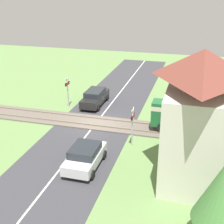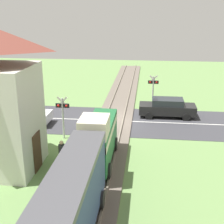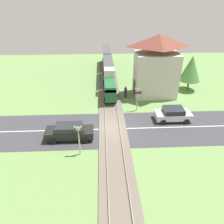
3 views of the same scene
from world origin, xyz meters
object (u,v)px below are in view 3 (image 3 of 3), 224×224
Objects in this scene: car_near_crossing at (69,132)px; train at (108,67)px; crossing_signal_west_approach at (79,136)px; pedestrian_by_station at (126,92)px; car_far_side at (173,114)px; station_building at (156,67)px; crossing_signal_east_approach at (137,96)px.

train is at bearing 75.53° from car_near_crossing.
crossing_signal_west_approach reaches higher than pedestrian_by_station.
car_near_crossing is 2.95× the size of pedestrian_by_station.
crossing_signal_west_approach reaches higher than car_far_side.
station_building is (8.94, 11.83, 1.94)m from crossing_signal_west_approach.
car_near_crossing is at bearing -136.64° from station_building.
crossing_signal_west_approach is at bearing -63.75° from car_near_crossing.
car_far_side is at bearing -32.90° from crossing_signal_east_approach.
crossing_signal_east_approach is at bearing 36.09° from car_near_crossing.
crossing_signal_east_approach is (-3.57, 2.31, 1.11)m from car_far_side.
train reaches higher than car_near_crossing.
train is 16.57m from car_near_crossing.
train is 5.11× the size of car_far_side.
pedestrian_by_station is (5.07, 11.29, -1.20)m from crossing_signal_west_approach.
car_far_side is 4.40m from crossing_signal_east_approach.
car_near_crossing is (-4.13, -16.01, -1.09)m from train.
car_near_crossing reaches higher than pedestrian_by_station.
crossing_signal_east_approach is at bearing -124.37° from station_building.
station_building is at bearing 95.27° from car_far_side.
station_building is (2.96, 4.33, 1.94)m from crossing_signal_east_approach.
station_building is (-0.61, 6.64, 3.05)m from car_far_side.
car_far_side is 10.93m from crossing_signal_west_approach.
car_far_side is 0.48× the size of station_building.
crossing_signal_east_approach is 1.94× the size of pedestrian_by_station.
station_building reaches higher than car_near_crossing.
train is 14.72m from car_far_side.
car_far_side is (6.57, -13.13, -1.12)m from train.
station_building is at bearing 43.36° from car_near_crossing.
station_building is 5.02m from pedestrian_by_station.
crossing_signal_east_approach reaches higher than car_far_side.
car_near_crossing is 1.52× the size of crossing_signal_east_approach.
car_near_crossing is 14.20m from station_building.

